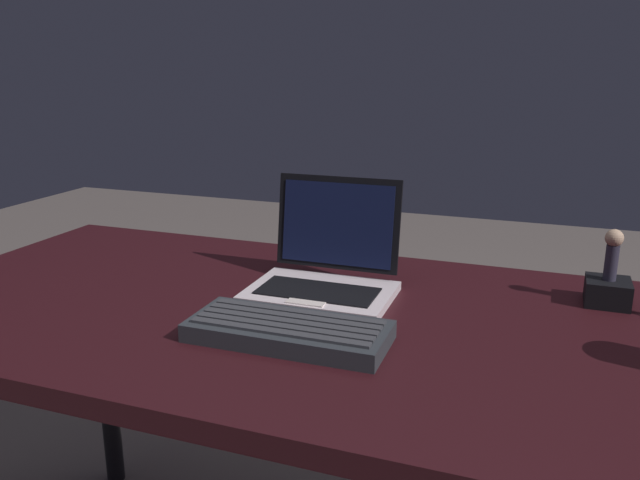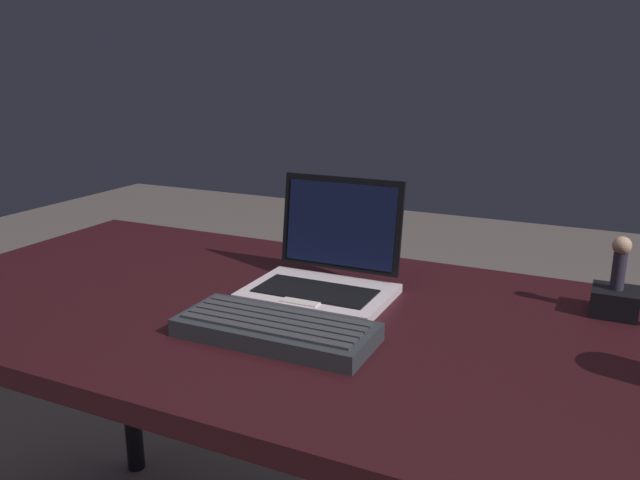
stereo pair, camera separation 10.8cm
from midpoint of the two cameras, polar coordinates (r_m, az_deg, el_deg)
The scene contains 5 objects.
desk at distance 1.14m, azimuth 5.36°, elevation -10.24°, with size 1.76×0.76×0.75m.
laptop_front at distance 1.22m, azimuth 3.02°, elevation -2.82°, with size 0.27×0.22×0.21m.
external_keyboard at distance 1.03m, azimuth -0.96°, elevation -8.02°, with size 0.32×0.14×0.03m.
figurine_stand at distance 1.26m, azimuth 27.10°, elevation -4.96°, with size 0.08×0.08×0.05m, color black.
figurine at distance 1.23m, azimuth 27.55°, elevation -1.54°, with size 0.03×0.03×0.09m.
Camera 2 is at (0.39, -0.95, 1.18)m, focal length 35.83 mm.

